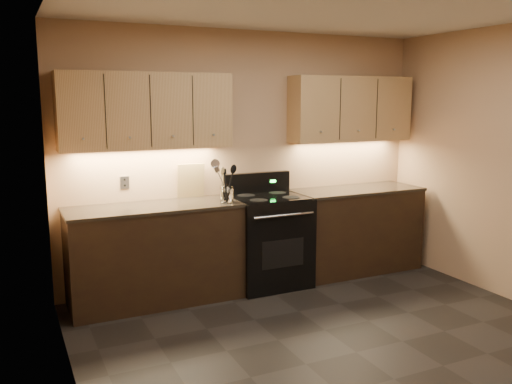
{
  "coord_description": "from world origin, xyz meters",
  "views": [
    {
      "loc": [
        -2.34,
        -3.17,
        1.91
      ],
      "look_at": [
        -0.17,
        1.45,
        1.03
      ],
      "focal_mm": 38.0,
      "sensor_mm": 36.0,
      "label": 1
    }
  ],
  "objects": [
    {
      "name": "upper_cab_left",
      "position": [
        -1.1,
        1.85,
        1.8
      ],
      "size": [
        1.6,
        0.3,
        0.7
      ],
      "primitive_type": "cube",
      "color": "tan",
      "rests_on": "wall_back"
    },
    {
      "name": "black_turner",
      "position": [
        -0.42,
        1.55,
        1.11
      ],
      "size": [
        0.1,
        0.17,
        0.33
      ],
      "primitive_type": null,
      "rotation": [
        -0.23,
        0.06,
        0.23
      ],
      "color": "black",
      "rests_on": "utensil_crock"
    },
    {
      "name": "counter_left",
      "position": [
        -1.1,
        1.7,
        0.47
      ],
      "size": [
        1.62,
        0.62,
        0.93
      ],
      "color": "black",
      "rests_on": "ground"
    },
    {
      "name": "wooden_spoon",
      "position": [
        -0.45,
        1.57,
        1.1
      ],
      "size": [
        0.09,
        0.13,
        0.33
      ],
      "primitive_type": null,
      "rotation": [
        -0.17,
        0.13,
        0.33
      ],
      "color": "tan",
      "rests_on": "utensil_crock"
    },
    {
      "name": "utensil_crock",
      "position": [
        -0.42,
        1.57,
        1.0
      ],
      "size": [
        0.16,
        0.16,
        0.16
      ],
      "color": "white",
      "rests_on": "counter_left"
    },
    {
      "name": "floor",
      "position": [
        0.0,
        0.0,
        0.0
      ],
      "size": [
        4.0,
        4.0,
        0.0
      ],
      "primitive_type": "plane",
      "color": "black",
      "rests_on": "ground"
    },
    {
      "name": "steel_spatula",
      "position": [
        -0.38,
        1.58,
        1.13
      ],
      "size": [
        0.24,
        0.11,
        0.38
      ],
      "primitive_type": null,
      "rotation": [
        0.11,
        -0.4,
        -0.2
      ],
      "color": "silver",
      "rests_on": "utensil_crock"
    },
    {
      "name": "counter_right",
      "position": [
        1.18,
        1.7,
        0.47
      ],
      "size": [
        1.46,
        0.62,
        0.93
      ],
      "color": "black",
      "rests_on": "ground"
    },
    {
      "name": "wall_back",
      "position": [
        0.0,
        2.0,
        1.3
      ],
      "size": [
        4.0,
        0.04,
        2.6
      ],
      "primitive_type": "cube",
      "color": "tan",
      "rests_on": "ground"
    },
    {
      "name": "outlet_plate",
      "position": [
        -1.3,
        1.99,
        1.12
      ],
      "size": [
        0.08,
        0.01,
        0.12
      ],
      "primitive_type": "cube",
      "color": "#B2B5BA",
      "rests_on": "wall_back"
    },
    {
      "name": "cutting_board",
      "position": [
        -0.65,
        1.97,
        1.1
      ],
      "size": [
        0.28,
        0.08,
        0.35
      ],
      "primitive_type": "cube",
      "rotation": [
        0.15,
        0.0,
        -0.07
      ],
      "color": "tan",
      "rests_on": "counter_left"
    },
    {
      "name": "wall_left",
      "position": [
        -2.0,
        0.0,
        1.3
      ],
      "size": [
        0.04,
        4.0,
        2.6
      ],
      "primitive_type": "cube",
      "color": "tan",
      "rests_on": "ground"
    },
    {
      "name": "upper_cab_right",
      "position": [
        1.18,
        1.85,
        1.8
      ],
      "size": [
        1.44,
        0.3,
        0.7
      ],
      "primitive_type": "cube",
      "color": "tan",
      "rests_on": "wall_back"
    },
    {
      "name": "stove",
      "position": [
        0.08,
        1.68,
        0.48
      ],
      "size": [
        0.76,
        0.68,
        1.14
      ],
      "color": "black",
      "rests_on": "ground"
    },
    {
      "name": "black_spoon",
      "position": [
        -0.42,
        1.58,
        1.12
      ],
      "size": [
        0.12,
        0.11,
        0.36
      ],
      "primitive_type": null,
      "rotation": [
        0.13,
        0.18,
        -0.08
      ],
      "color": "black",
      "rests_on": "utensil_crock"
    },
    {
      "name": "steel_skimmer",
      "position": [
        -0.39,
        1.56,
        1.15
      ],
      "size": [
        0.22,
        0.17,
        0.42
      ],
      "primitive_type": null,
      "rotation": [
        -0.17,
        -0.33,
        -0.07
      ],
      "color": "silver",
      "rests_on": "utensil_crock"
    }
  ]
}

